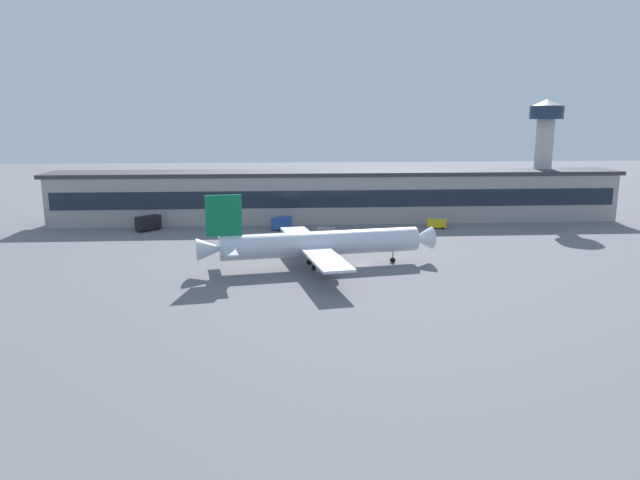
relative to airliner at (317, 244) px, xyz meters
The scene contains 8 objects.
ground_plane 11.50m from the airliner, 11.66° to the left, with size 600.00×600.00×0.00m, color slate.
terminal_building 58.51m from the airliner, 80.06° to the left, with size 172.73×16.13×15.20m.
airliner is the anchor object (origin of this frame).
control_tower 98.53m from the airliner, 38.81° to the left, with size 10.22×10.22×36.64m.
crew_van 56.28m from the airliner, 48.51° to the left, with size 5.64×4.14×2.55m.
pushback_tractor 36.83m from the airliner, 82.34° to the left, with size 5.29×3.69×1.75m.
catering_truck 62.87m from the airliner, 135.13° to the left, with size 6.55×7.23×4.15m.
stair_truck 43.90m from the airliner, 99.44° to the left, with size 5.96×5.92×3.55m.
Camera 1 is at (-17.96, -121.13, 30.74)m, focal length 32.74 mm.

